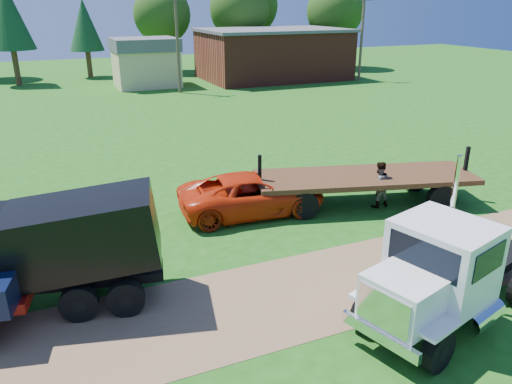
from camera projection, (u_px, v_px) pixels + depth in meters
name	position (u px, v px, depth m)	size (l,w,h in m)	color
ground	(301.00, 293.00, 14.69)	(140.00, 140.00, 0.00)	#1D5111
dirt_track	(301.00, 293.00, 14.69)	(120.00, 4.20, 0.01)	brown
white_semi_tractor	(443.00, 274.00, 12.80)	(7.34, 4.13, 4.34)	black
black_dump_truck	(33.00, 248.00, 13.51)	(7.64, 3.71, 3.24)	black
orange_pickup	(252.00, 194.00, 19.98)	(2.71, 5.87, 1.63)	red
flatbed_trailer	(365.00, 181.00, 20.83)	(9.50, 5.08, 2.33)	#3D2113
spectator_b	(379.00, 185.00, 20.54)	(0.95, 0.74, 1.95)	#999999
brick_building	(273.00, 54.00, 54.70)	(15.40, 10.40, 5.30)	maroon
tan_shed	(146.00, 62.00, 49.57)	(6.20, 5.40, 4.70)	tan
utility_poles	(177.00, 41.00, 45.22)	(42.20, 0.28, 9.00)	#443526
tree_row	(177.00, 13.00, 58.10)	(58.53, 13.87, 11.39)	#3D2B19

